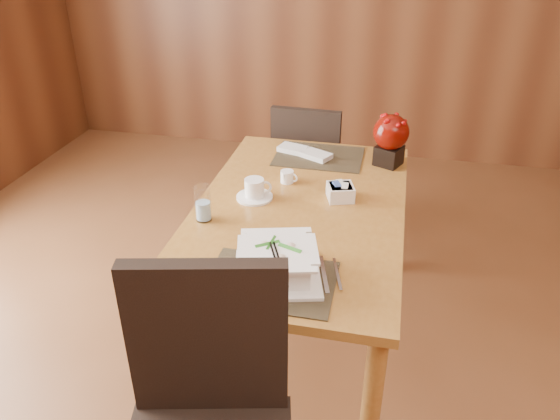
% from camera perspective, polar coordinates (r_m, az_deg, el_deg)
% --- Properties ---
extents(dining_table, '(0.90, 1.50, 0.75)m').
position_cam_1_polar(dining_table, '(2.42, 2.00, -1.70)').
color(dining_table, '#A46D2D').
rests_on(dining_table, ground).
extents(placemat_near, '(0.45, 0.33, 0.01)m').
position_cam_1_polar(placemat_near, '(1.92, -1.00, -7.46)').
color(placemat_near, black).
rests_on(placemat_near, dining_table).
extents(placemat_far, '(0.45, 0.33, 0.01)m').
position_cam_1_polar(placemat_far, '(2.86, 4.08, 5.61)').
color(placemat_far, black).
rests_on(placemat_far, dining_table).
extents(soup_setting, '(0.36, 0.36, 0.12)m').
position_cam_1_polar(soup_setting, '(1.91, -0.27, -5.58)').
color(soup_setting, white).
rests_on(soup_setting, dining_table).
extents(coffee_cup, '(0.16, 0.16, 0.09)m').
position_cam_1_polar(coffee_cup, '(2.43, -2.69, 2.09)').
color(coffee_cup, white).
rests_on(coffee_cup, dining_table).
extents(water_glass, '(0.08, 0.08, 0.15)m').
position_cam_1_polar(water_glass, '(2.27, -8.06, 0.68)').
color(water_glass, silver).
rests_on(water_glass, dining_table).
extents(creamer_jug, '(0.10, 0.10, 0.06)m').
position_cam_1_polar(creamer_jug, '(2.58, 0.74, 3.51)').
color(creamer_jug, white).
rests_on(creamer_jug, dining_table).
extents(sugar_caddy, '(0.14, 0.14, 0.07)m').
position_cam_1_polar(sugar_caddy, '(2.44, 6.33, 1.86)').
color(sugar_caddy, white).
rests_on(sugar_caddy, dining_table).
extents(berry_decor, '(0.18, 0.18, 0.26)m').
position_cam_1_polar(berry_decor, '(2.77, 11.48, 7.50)').
color(berry_decor, black).
rests_on(berry_decor, dining_table).
extents(napkins_far, '(0.31, 0.21, 0.03)m').
position_cam_1_polar(napkins_far, '(2.86, 2.76, 6.03)').
color(napkins_far, silver).
rests_on(napkins_far, dining_table).
extents(bread_plate, '(0.20, 0.20, 0.01)m').
position_cam_1_polar(bread_plate, '(1.97, -12.07, -7.03)').
color(bread_plate, white).
rests_on(bread_plate, dining_table).
extents(near_chair, '(0.59, 0.59, 1.06)m').
position_cam_1_polar(near_chair, '(1.71, -7.60, -20.94)').
color(near_chair, black).
rests_on(near_chair, ground).
extents(far_chair, '(0.44, 0.44, 0.90)m').
position_cam_1_polar(far_chair, '(3.34, 3.00, 4.66)').
color(far_chair, black).
rests_on(far_chair, ground).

